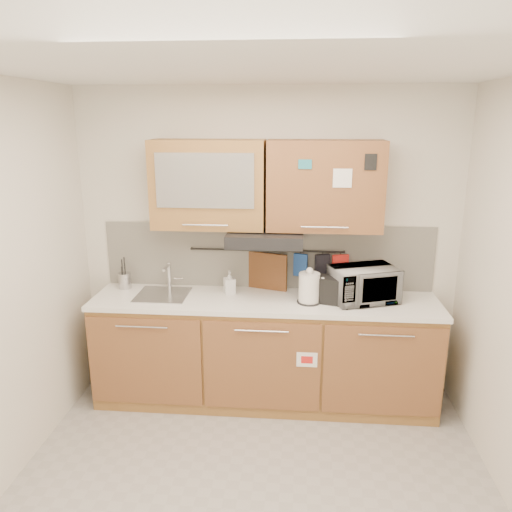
# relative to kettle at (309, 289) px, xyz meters

# --- Properties ---
(floor) EXTENTS (3.20, 3.20, 0.00)m
(floor) POSITION_rel_kettle_xyz_m (-0.36, -1.14, -1.04)
(floor) COLOR #9E9993
(floor) RESTS_ON ground
(ceiling) EXTENTS (3.20, 3.20, 0.00)m
(ceiling) POSITION_rel_kettle_xyz_m (-0.36, -1.14, 1.56)
(ceiling) COLOR white
(ceiling) RESTS_ON wall_back
(wall_back) EXTENTS (3.20, 0.00, 3.20)m
(wall_back) POSITION_rel_kettle_xyz_m (-0.36, 0.36, 0.26)
(wall_back) COLOR silver
(wall_back) RESTS_ON ground
(base_cabinet) EXTENTS (2.80, 0.64, 0.88)m
(base_cabinet) POSITION_rel_kettle_xyz_m (-0.36, 0.06, -0.63)
(base_cabinet) COLOR #A5733A
(base_cabinet) RESTS_ON floor
(countertop) EXTENTS (2.82, 0.62, 0.04)m
(countertop) POSITION_rel_kettle_xyz_m (-0.36, 0.05, -0.14)
(countertop) COLOR white
(countertop) RESTS_ON base_cabinet
(backsplash) EXTENTS (2.80, 0.02, 0.56)m
(backsplash) POSITION_rel_kettle_xyz_m (-0.36, 0.35, 0.16)
(backsplash) COLOR silver
(backsplash) RESTS_ON countertop
(upper_cabinets) EXTENTS (1.82, 0.37, 0.70)m
(upper_cabinets) POSITION_rel_kettle_xyz_m (-0.36, 0.19, 0.79)
(upper_cabinets) COLOR #A5733A
(upper_cabinets) RESTS_ON wall_back
(range_hood) EXTENTS (0.60, 0.46, 0.10)m
(range_hood) POSITION_rel_kettle_xyz_m (-0.36, 0.11, 0.38)
(range_hood) COLOR black
(range_hood) RESTS_ON upper_cabinets
(sink) EXTENTS (0.42, 0.40, 0.26)m
(sink) POSITION_rel_kettle_xyz_m (-1.21, 0.07, -0.11)
(sink) COLOR silver
(sink) RESTS_ON countertop
(utensil_rail) EXTENTS (1.30, 0.02, 0.02)m
(utensil_rail) POSITION_rel_kettle_xyz_m (-0.36, 0.31, 0.22)
(utensil_rail) COLOR black
(utensil_rail) RESTS_ON backsplash
(utensil_crock) EXTENTS (0.12, 0.12, 0.27)m
(utensil_crock) POSITION_rel_kettle_xyz_m (-1.58, 0.22, -0.05)
(utensil_crock) COLOR #B0B0B5
(utensil_crock) RESTS_ON countertop
(kettle) EXTENTS (0.21, 0.19, 0.29)m
(kettle) POSITION_rel_kettle_xyz_m (0.00, 0.00, 0.00)
(kettle) COLOR silver
(kettle) RESTS_ON countertop
(toaster) EXTENTS (0.31, 0.24, 0.21)m
(toaster) POSITION_rel_kettle_xyz_m (0.14, 0.03, -0.01)
(toaster) COLOR black
(toaster) RESTS_ON countertop
(microwave) EXTENTS (0.59, 0.50, 0.28)m
(microwave) POSITION_rel_kettle_xyz_m (0.43, 0.08, 0.02)
(microwave) COLOR #999999
(microwave) RESTS_ON countertop
(soap_bottle) EXTENTS (0.11, 0.11, 0.19)m
(soap_bottle) POSITION_rel_kettle_xyz_m (-0.66, 0.16, -0.02)
(soap_bottle) COLOR #999999
(soap_bottle) RESTS_ON countertop
(cutting_board) EXTENTS (0.33, 0.13, 0.42)m
(cutting_board) POSITION_rel_kettle_xyz_m (-0.35, 0.30, -0.01)
(cutting_board) COLOR brown
(cutting_board) RESTS_ON utensil_rail
(oven_mitt) EXTENTS (0.12, 0.06, 0.19)m
(oven_mitt) POSITION_rel_kettle_xyz_m (-0.07, 0.30, 0.11)
(oven_mitt) COLOR #1F4591
(oven_mitt) RESTS_ON utensil_rail
(dark_pouch) EXTENTS (0.13, 0.08, 0.20)m
(dark_pouch) POSITION_rel_kettle_xyz_m (0.11, 0.30, 0.10)
(dark_pouch) COLOR black
(dark_pouch) RESTS_ON utensil_rail
(pot_holder) EXTENTS (0.14, 0.05, 0.17)m
(pot_holder) POSITION_rel_kettle_xyz_m (0.26, 0.30, 0.12)
(pot_holder) COLOR red
(pot_holder) RESTS_ON utensil_rail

